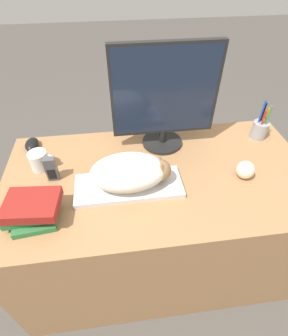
% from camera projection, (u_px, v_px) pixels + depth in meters
% --- Properties ---
extents(ground_plane, '(12.00, 12.00, 0.00)m').
position_uv_depth(ground_plane, '(166.00, 317.00, 1.39)').
color(ground_plane, '#4C4742').
extents(desk, '(1.38, 0.72, 0.71)m').
position_uv_depth(desk, '(157.00, 222.00, 1.41)').
color(desk, '#9E7047').
rests_on(desk, ground_plane).
extents(keyboard, '(0.45, 0.17, 0.02)m').
position_uv_depth(keyboard, '(129.00, 186.00, 1.10)').
color(keyboard, silver).
rests_on(keyboard, desk).
extents(cat, '(0.33, 0.19, 0.14)m').
position_uv_depth(cat, '(131.00, 172.00, 1.04)').
color(cat, white).
rests_on(cat, keyboard).
extents(monitor, '(0.48, 0.20, 0.49)m').
position_uv_depth(monitor, '(165.00, 96.00, 1.15)').
color(monitor, black).
rests_on(monitor, desk).
extents(computer_mouse, '(0.06, 0.10, 0.04)m').
position_uv_depth(computer_mouse, '(32.00, 144.00, 1.29)').
color(computer_mouse, black).
rests_on(computer_mouse, desk).
extents(coffee_mug, '(0.11, 0.08, 0.09)m').
position_uv_depth(coffee_mug, '(40.00, 161.00, 1.17)').
color(coffee_mug, silver).
rests_on(coffee_mug, desk).
extents(pen_cup, '(0.08, 0.08, 0.21)m').
position_uv_depth(pen_cup, '(260.00, 129.00, 1.34)').
color(pen_cup, '#939399').
rests_on(pen_cup, desk).
extents(baseball, '(0.08, 0.08, 0.08)m').
position_uv_depth(baseball, '(245.00, 170.00, 1.13)').
color(baseball, beige).
rests_on(baseball, desk).
extents(phone, '(0.05, 0.03, 0.12)m').
position_uv_depth(phone, '(51.00, 169.00, 1.11)').
color(phone, '#4C4C51').
rests_on(phone, desk).
extents(book_stack, '(0.22, 0.18, 0.09)m').
position_uv_depth(book_stack, '(32.00, 210.00, 0.96)').
color(book_stack, '#2D6B38').
rests_on(book_stack, desk).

